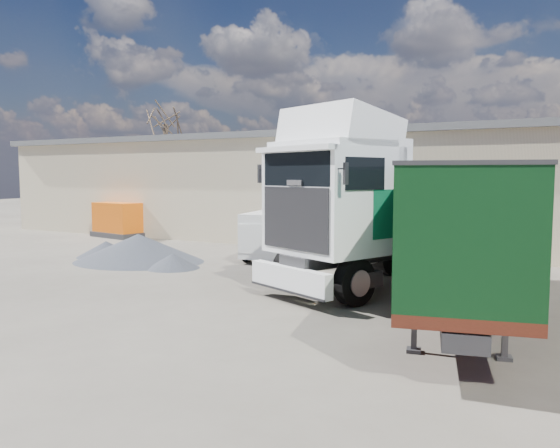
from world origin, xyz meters
The scene contains 8 objects.
ground centered at (0.00, 0.00, 0.00)m, with size 120.00×120.00×0.00m, color #2C2924.
warehouse centered at (-6.00, 16.00, 2.66)m, with size 30.60×12.60×5.42m.
bare_tree centered at (-18.00, 20.00, 7.92)m, with size 4.00×4.00×9.60m.
tractor_unit centered at (3.18, 2.85, 2.15)m, with size 5.65×8.01×5.12m.
box_trailer centered at (6.01, 1.72, 2.14)m, with size 4.54×10.79×3.51m.
panel_van centered at (-1.74, 7.26, 0.96)m, with size 2.68×4.81×1.86m.
orange_skip centered at (-12.69, 9.80, 0.80)m, with size 3.21×2.32×1.83m.
gravel_heap centered at (-6.06, 3.88, 0.49)m, with size 6.73×6.17×1.06m.
Camera 1 is at (8.48, -11.73, 3.30)m, focal length 35.00 mm.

